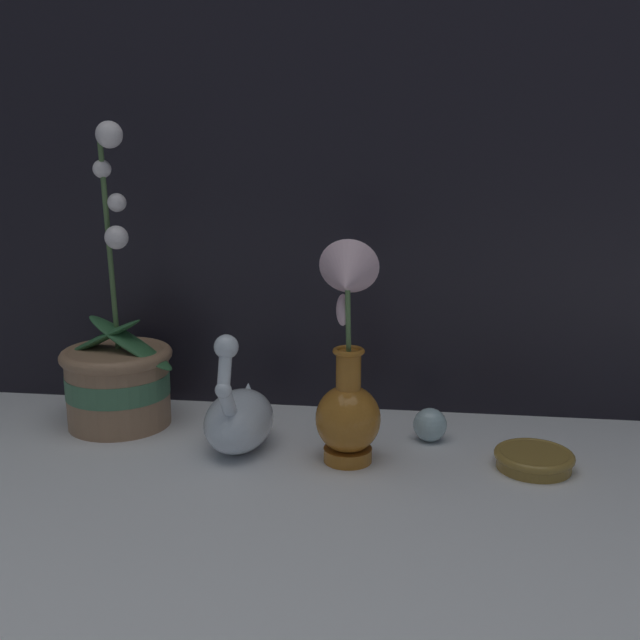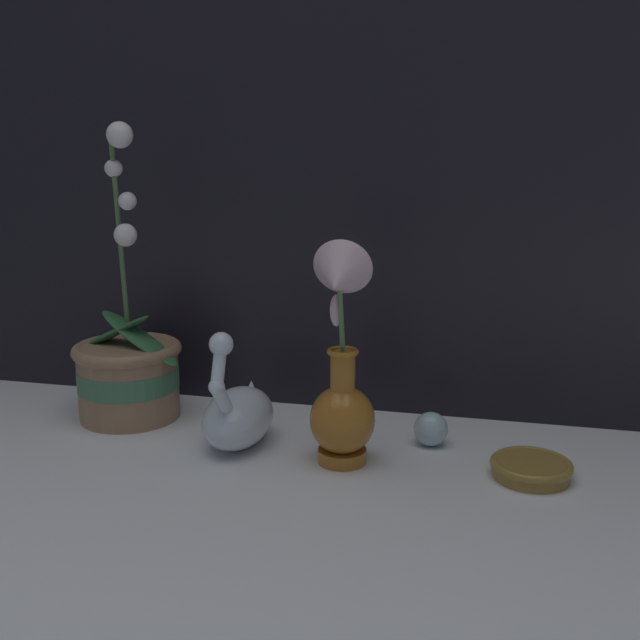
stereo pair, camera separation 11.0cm
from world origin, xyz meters
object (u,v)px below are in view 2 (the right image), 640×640
(orchid_potted_plant, at_px, (128,369))
(blue_vase, at_px, (341,381))
(swan_figurine, at_px, (238,413))
(amber_dish, at_px, (531,468))
(glass_sphere, at_px, (431,429))

(orchid_potted_plant, bearing_deg, blue_vase, -15.64)
(orchid_potted_plant, bearing_deg, swan_figurine, -18.32)
(swan_figurine, distance_m, amber_dish, 0.42)
(orchid_potted_plant, xyz_separation_m, amber_dish, (0.64, -0.09, -0.07))
(blue_vase, distance_m, glass_sphere, 0.18)
(orchid_potted_plant, relative_size, swan_figurine, 2.51)
(blue_vase, height_order, glass_sphere, blue_vase)
(orchid_potted_plant, distance_m, amber_dish, 0.65)
(blue_vase, bearing_deg, glass_sphere, 40.42)
(blue_vase, distance_m, amber_dish, 0.28)
(orchid_potted_plant, relative_size, blue_vase, 1.48)
(amber_dish, bearing_deg, swan_figurine, 177.58)
(blue_vase, relative_size, glass_sphere, 6.23)
(swan_figurine, height_order, blue_vase, blue_vase)
(orchid_potted_plant, xyz_separation_m, glass_sphere, (0.49, -0.01, -0.06))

